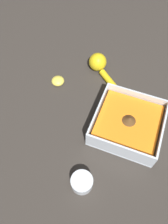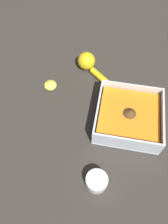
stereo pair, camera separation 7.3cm
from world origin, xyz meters
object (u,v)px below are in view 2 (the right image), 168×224
object	(u,v)px
spice_bowl	(97,181)
lemon_squeezer	(89,64)
lemon_half	(50,85)
square_dish	(128,117)

from	to	relation	value
spice_bowl	lemon_squeezer	bearing A→B (deg)	-167.62
spice_bowl	lemon_half	distance (m)	0.39
square_dish	lemon_squeezer	distance (m)	0.27
square_dish	spice_bowl	size ratio (longest dim) A/B	3.35
spice_bowl	lemon_squeezer	xyz separation A→B (m)	(-0.44, -0.10, 0.01)
lemon_half	square_dish	bearing A→B (deg)	72.38
spice_bowl	square_dish	bearing A→B (deg)	162.35
lemon_squeezer	lemon_half	bearing A→B (deg)	82.06
lemon_squeezer	lemon_half	world-z (taller)	lemon_squeezer
spice_bowl	lemon_squeezer	distance (m)	0.45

